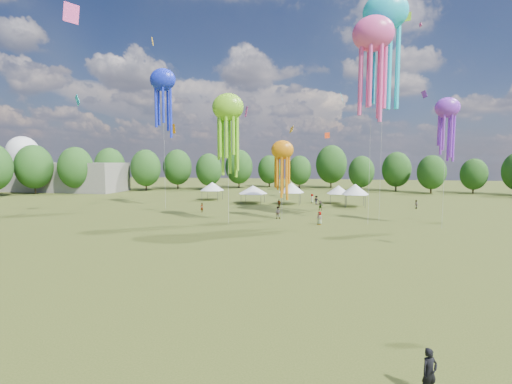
# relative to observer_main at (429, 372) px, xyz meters

# --- Properties ---
(ground) EXTENTS (300.00, 300.00, 0.00)m
(ground) POSITION_rel_observer_main_xyz_m (-8.16, 2.73, -0.91)
(ground) COLOR #384416
(ground) RESTS_ON ground
(observer_main) EXTENTS (0.79, 0.70, 1.82)m
(observer_main) POSITION_rel_observer_main_xyz_m (0.00, 0.00, 0.00)
(observer_main) COLOR black
(observer_main) RESTS_ON ground
(spectator_near) EXTENTS (0.96, 0.78, 1.88)m
(spectator_near) POSITION_rel_observer_main_xyz_m (-11.36, 39.36, 0.03)
(spectator_near) COLOR gray
(spectator_near) RESTS_ON ground
(spectators_far) EXTENTS (37.26, 25.48, 1.90)m
(spectators_far) POSITION_rel_observer_main_xyz_m (-5.62, 51.81, -0.04)
(spectators_far) COLOR gray
(spectators_far) RESTS_ON ground
(festival_tents) EXTENTS (35.06, 10.72, 4.38)m
(festival_tents) POSITION_rel_observer_main_xyz_m (-12.63, 58.43, 2.17)
(festival_tents) COLOR #47474C
(festival_tents) RESTS_ON ground
(show_kites) EXTENTS (47.16, 15.19, 31.62)m
(show_kites) POSITION_rel_observer_main_xyz_m (-6.06, 39.15, 20.22)
(show_kites) COLOR #80D423
(show_kites) RESTS_ON ground
(small_kites) EXTENTS (69.86, 66.65, 45.66)m
(small_kites) POSITION_rel_observer_main_xyz_m (-9.65, 45.50, 27.49)
(small_kites) COLOR #80D423
(small_kites) RESTS_ON ground
(treeline) EXTENTS (201.57, 95.24, 13.43)m
(treeline) POSITION_rel_observer_main_xyz_m (-12.03, 65.24, 5.64)
(treeline) COLOR #38281C
(treeline) RESTS_ON ground
(hangar) EXTENTS (40.00, 12.00, 8.00)m
(hangar) POSITION_rel_observer_main_xyz_m (-80.16, 74.73, 3.09)
(hangar) COLOR gray
(hangar) RESTS_ON ground
(radome) EXTENTS (9.00, 9.00, 16.00)m
(radome) POSITION_rel_observer_main_xyz_m (-96.16, 80.73, 9.08)
(radome) COLOR white
(radome) RESTS_ON ground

